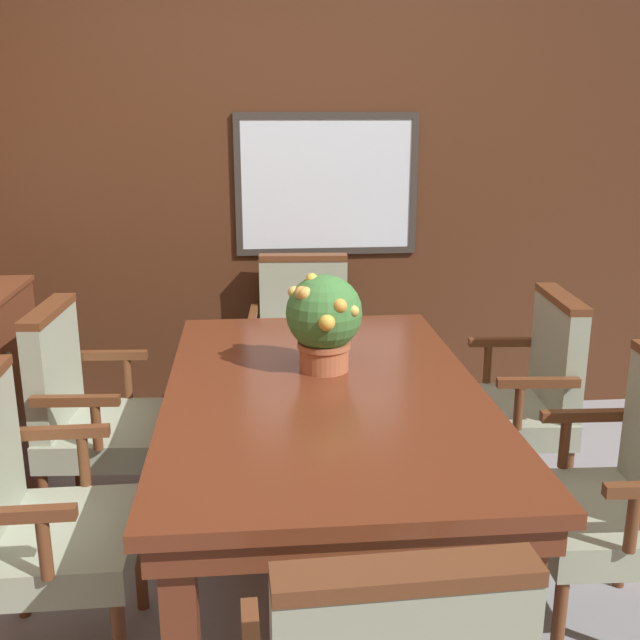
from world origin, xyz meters
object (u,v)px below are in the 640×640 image
at_px(chair_left_near, 31,513).
at_px(chair_right_near, 626,489).
at_px(chair_left_far, 87,409).
at_px(potted_plant, 324,319).
at_px(chair_head_far, 304,339).
at_px(chair_right_far, 526,392).
at_px(dining_table, 324,411).

bearing_deg(chair_left_near, chair_right_near, -91.45).
distance_m(chair_left_far, potted_plant, 1.04).
distance_m(chair_head_far, potted_plant, 1.16).
bearing_deg(chair_head_far, chair_right_far, -40.33).
height_order(chair_left_near, potted_plant, potted_plant).
height_order(dining_table, chair_right_near, chair_right_near).
bearing_deg(chair_right_far, chair_right_near, 5.53).
distance_m(dining_table, chair_right_far, 1.00).
relative_size(chair_head_far, chair_right_far, 1.00).
distance_m(chair_left_near, potted_plant, 1.16).
distance_m(chair_left_far, chair_right_far, 1.81).
relative_size(dining_table, chair_right_near, 1.94).
height_order(chair_right_near, chair_left_near, same).
relative_size(chair_left_near, potted_plant, 2.54).
height_order(dining_table, chair_head_far, chair_head_far).
distance_m(dining_table, chair_left_near, 1.00).
xyz_separation_m(dining_table, chair_left_near, (-0.91, -0.39, -0.12)).
bearing_deg(potted_plant, chair_right_far, 15.20).
bearing_deg(dining_table, potted_plant, 84.73).
bearing_deg(potted_plant, chair_left_near, -148.41).
relative_size(chair_left_far, chair_right_far, 1.00).
height_order(chair_right_near, chair_right_far, same).
xyz_separation_m(chair_right_near, chair_left_near, (-1.83, 0.03, 0.00)).
bearing_deg(chair_left_near, dining_table, -67.26).
distance_m(chair_right_near, potted_plant, 1.16).
bearing_deg(chair_head_far, dining_table, -87.30).
bearing_deg(chair_right_near, chair_left_far, -111.88).
height_order(chair_left_far, potted_plant, potted_plant).
distance_m(chair_right_far, potted_plant, 1.00).
bearing_deg(potted_plant, chair_head_far, 89.85).
distance_m(dining_table, chair_head_far, 1.27).
distance_m(chair_head_far, chair_right_far, 1.22).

